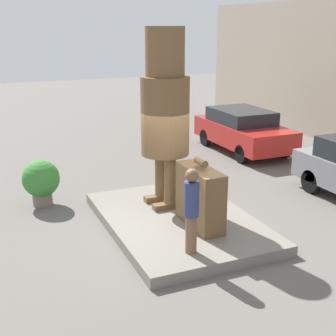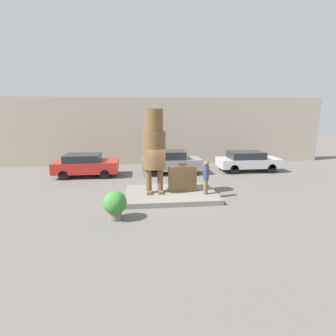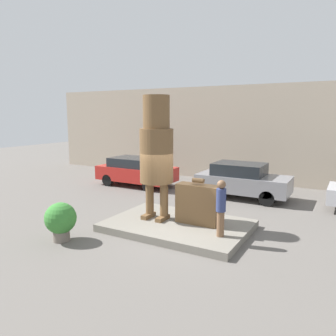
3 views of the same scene
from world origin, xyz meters
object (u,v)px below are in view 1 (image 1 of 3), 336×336
(tourist, at_px, (192,208))
(planter_pot, at_px, (41,180))
(statue_figure, at_px, (165,105))
(giant_suitcase, at_px, (200,197))
(parked_car_red, at_px, (243,129))

(tourist, bearing_deg, planter_pot, -153.25)
(statue_figure, bearing_deg, tourist, -11.82)
(giant_suitcase, distance_m, parked_car_red, 7.40)
(parked_car_red, height_order, planter_pot, parked_car_red)
(parked_car_red, xyz_separation_m, planter_pot, (2.56, -7.53, -0.13))
(giant_suitcase, height_order, planter_pot, giant_suitcase)
(tourist, height_order, planter_pot, tourist)
(parked_car_red, bearing_deg, giant_suitcase, -39.06)
(planter_pot, bearing_deg, parked_car_red, 108.77)
(planter_pot, bearing_deg, tourist, 26.75)
(statue_figure, relative_size, parked_car_red, 1.00)
(parked_car_red, bearing_deg, tourist, -38.38)
(giant_suitcase, distance_m, tourist, 1.31)
(statue_figure, bearing_deg, planter_pot, -123.19)
(giant_suitcase, bearing_deg, parked_car_red, 140.94)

